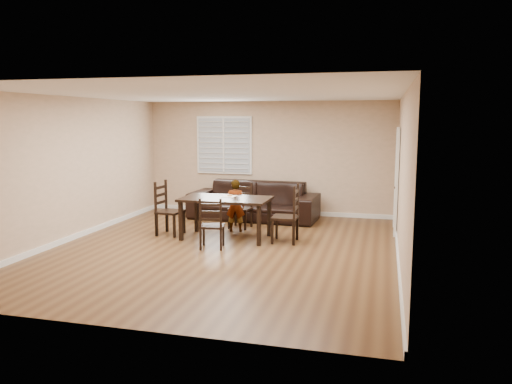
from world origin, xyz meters
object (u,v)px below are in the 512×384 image
Objects in this scene: dining_table at (226,202)px; child at (235,206)px; sofa at (254,201)px; chair_far at (211,226)px; chair_left at (164,210)px; chair_right at (292,216)px; donut at (230,195)px; chair_near at (242,207)px.

child is at bearing 90.00° from dining_table.
sofa is at bearing -101.07° from child.
chair_left is at bearing -45.44° from chair_far.
chair_left and child have the same top height.
chair_right is at bearing -156.53° from chair_far.
chair_far reaches higher than donut.
sofa is (-1.26, 1.96, -0.07)m from chair_right.
chair_right reaches higher than chair_far.
child is at bearing 92.32° from donut.
sofa is (0.01, 1.76, -0.39)m from donut.
chair_far is 0.86× the size of chair_left.
chair_near is at bearing -47.31° from chair_left.
chair_left reaches higher than chair_far.
chair_near reaches higher than dining_table.
chair_far is 0.86× the size of child.
donut is at bearing -87.42° from sofa.
dining_table is at bearing -88.05° from sofa.
dining_table is 1.58× the size of chair_left.
chair_right is (1.28, 0.87, 0.08)m from chair_far.
donut is at bearing 82.52° from child.
dining_table is 1.97m from sofa.
donut is (-1.27, 0.20, 0.32)m from chair_right.
sofa reaches higher than donut.
chair_far is at bearing 80.51° from child.
chair_far reaches higher than sofa.
child is at bearing -116.96° from chair_right.
sofa is (0.01, 0.89, -0.01)m from chair_near.
chair_near is 0.46m from child.
dining_table is at bearing -86.72° from chair_left.
donut is (0.01, 1.07, 0.40)m from chair_far.
child is (-0.01, 1.49, 0.12)m from chair_far.
sofa is at bearing 89.59° from donut.
child is (-0.02, -0.45, 0.10)m from chair_near.
chair_left reaches higher than sofa.
chair_right is 2.33m from sofa.
dining_table is at bearing -91.60° from chair_right.
chair_far is at bearing -83.72° from chair_near.
chair_near is 0.89m from sofa.
child is 11.18× the size of donut.
dining_table is 17.71× the size of donut.
child reaches higher than dining_table.
chair_right reaches higher than chair_left.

